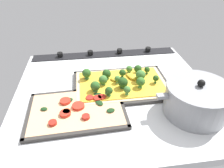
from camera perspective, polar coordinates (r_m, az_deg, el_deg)
The scene contains 7 objects.
ground_plane at distance 82.59cm, azimuth 0.50°, elevation -2.53°, with size 77.29×71.17×3.00cm, color silver.
stove_control_panel at distance 108.81cm, azimuth -1.94°, elevation 8.47°, with size 74.20×7.00×2.60cm.
baking_tray_front at distance 83.58cm, azimuth 2.63°, elevation -0.49°, with size 38.73×25.34×1.30cm.
broccoli_pizza at distance 82.63cm, azimuth 2.55°, elevation 0.59°, with size 36.32×22.93×6.23cm.
baking_tray_back at distance 72.51cm, azimuth -9.78°, elevation -7.42°, with size 34.11×24.05×1.30cm.
veggie_pizza_back at distance 72.16cm, azimuth -9.67°, elevation -6.87°, with size 31.62×21.56×1.90cm.
cooking_pot at distance 73.77cm, azimuth 22.52°, elevation -4.03°, with size 28.14×21.36×13.19cm.
Camera 1 is at (9.71, 65.28, 48.15)cm, focal length 32.75 mm.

